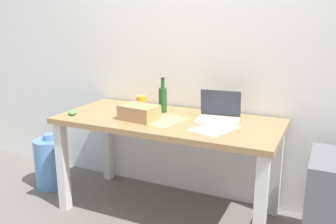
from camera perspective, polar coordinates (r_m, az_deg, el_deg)
ground_plane at (r=2.92m, az=0.00°, el=-15.22°), size 8.00×8.00×0.00m
back_wall at (r=2.92m, az=3.55°, el=11.62°), size 5.20×0.08×2.60m
desk at (r=2.66m, az=0.00°, el=-3.23°), size 1.61×0.72×0.74m
laptop_right at (r=2.59m, az=7.92°, el=-0.40°), size 0.31×0.25×0.21m
beer_bottle at (r=2.79m, az=-0.82°, el=2.08°), size 0.06×0.06×0.27m
computer_mouse at (r=2.83m, az=-14.76°, el=-0.05°), size 0.10×0.12×0.03m
cardboard_box at (r=2.60m, az=-4.56°, el=-0.06°), size 0.28×0.22×0.10m
coffee_mug at (r=2.94m, az=-4.18°, el=1.59°), size 0.08×0.08×0.09m
paper_sheet_center at (r=2.57m, az=-0.71°, el=-1.41°), size 0.28×0.34×0.00m
paper_sheet_front_right at (r=2.41m, az=7.32°, el=-2.61°), size 0.30×0.35×0.00m
water_cooler_jug at (r=3.37m, az=-17.90°, el=-7.55°), size 0.27×0.27×0.48m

